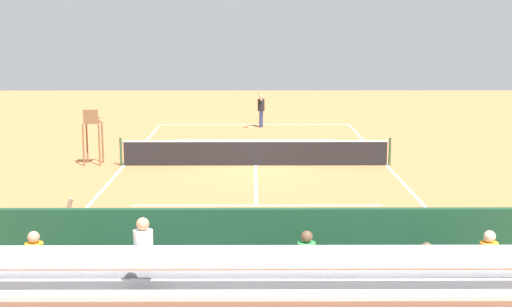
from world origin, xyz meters
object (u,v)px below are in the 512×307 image
object	(u,v)px
courtside_bench	(428,269)
tennis_ball_near	(261,139)
umpire_chair	(92,131)
tennis_racket	(250,127)
tennis_net	(255,153)
equipment_bag	(344,290)
line_judge	(67,245)
tennis_player	(261,108)
bleacher_stand	(262,290)

from	to	relation	value
courtside_bench	tennis_ball_near	distance (m)	19.70
umpire_chair	tennis_racket	distance (m)	11.60
tennis_net	equipment_bag	world-z (taller)	tennis_net
line_judge	courtside_bench	bearing A→B (deg)	178.55
tennis_ball_near	line_judge	world-z (taller)	line_judge
equipment_bag	tennis_player	xyz separation A→B (m)	(1.37, -23.52, 0.84)
bleacher_stand	tennis_racket	bearing A→B (deg)	-89.38
bleacher_stand	courtside_bench	xyz separation A→B (m)	(-3.33, -2.07, -0.37)
equipment_bag	tennis_ball_near	bearing A→B (deg)	-85.85
umpire_chair	courtside_bench	distance (m)	16.55
line_judge	tennis_ball_near	bearing A→B (deg)	-102.04
umpire_chair	tennis_player	distance (m)	11.87
bleacher_stand	tennis_player	world-z (taller)	bleacher_stand
bleacher_stand	line_judge	xyz separation A→B (m)	(3.87, -2.25, 0.09)
bleacher_stand	tennis_player	size ratio (longest dim) A/B	4.70
tennis_net	umpire_chair	distance (m)	6.26
tennis_net	tennis_ball_near	world-z (taller)	tennis_net
tennis_net	equipment_bag	bearing A→B (deg)	97.25
tennis_ball_near	equipment_bag	bearing A→B (deg)	94.15
tennis_ball_near	umpire_chair	bearing A→B (deg)	42.63
tennis_racket	tennis_ball_near	world-z (taller)	tennis_ball_near
bleacher_stand	equipment_bag	size ratio (longest dim) A/B	10.07
courtside_bench	tennis_racket	bearing A→B (deg)	-81.22
tennis_net	bleacher_stand	distance (m)	15.35
umpire_chair	line_judge	size ratio (longest dim) A/B	1.11
umpire_chair	tennis_player	world-z (taller)	umpire_chair
umpire_chair	tennis_racket	size ratio (longest dim) A/B	3.69
tennis_player	tennis_ball_near	bearing A→B (deg)	89.32
tennis_player	line_judge	size ratio (longest dim) A/B	1.00
bleacher_stand	equipment_bag	xyz separation A→B (m)	(-1.66, -1.94, -0.74)
tennis_net	equipment_bag	size ratio (longest dim) A/B	11.44
umpire_chair	tennis_ball_near	world-z (taller)	umpire_chair
equipment_bag	umpire_chair	bearing A→B (deg)	-59.84
line_judge	tennis_racket	bearing A→B (deg)	-98.83
bleacher_stand	tennis_racket	size ratio (longest dim) A/B	15.63
courtside_bench	bleacher_stand	bearing A→B (deg)	31.89
equipment_bag	tennis_ball_near	world-z (taller)	equipment_bag
tennis_net	tennis_racket	world-z (taller)	tennis_net
tennis_net	tennis_ball_near	xyz separation A→B (m)	(-0.29, -6.17, -0.47)
tennis_racket	courtside_bench	bearing A→B (deg)	98.78
umpire_chair	courtside_bench	bearing A→B (deg)	125.40
equipment_bag	tennis_player	size ratio (longest dim) A/B	0.47
equipment_bag	tennis_racket	xyz separation A→B (m)	(1.93, -23.47, -0.16)
tennis_player	tennis_racket	bearing A→B (deg)	5.10
tennis_net	courtside_bench	bearing A→B (deg)	104.28
tennis_net	tennis_ball_near	distance (m)	6.20
bleacher_stand	equipment_bag	bearing A→B (deg)	-130.46
bleacher_stand	tennis_net	bearing A→B (deg)	-89.82
tennis_net	umpire_chair	size ratio (longest dim) A/B	4.81
courtside_bench	equipment_bag	size ratio (longest dim) A/B	2.00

